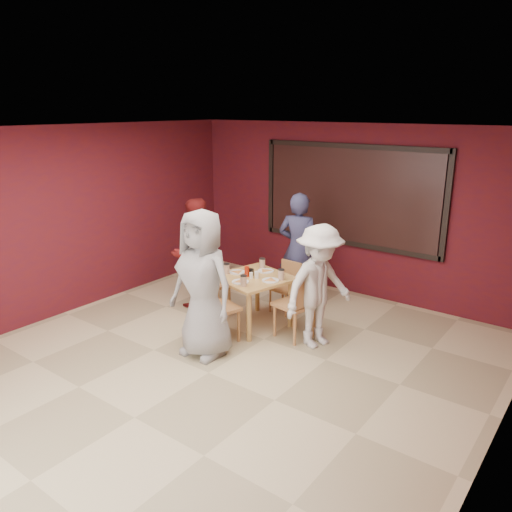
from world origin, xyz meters
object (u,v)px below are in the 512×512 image
Objects in this scene: chair_front at (214,304)px; chair_right at (299,301)px; chair_back at (287,284)px; chair_left at (210,279)px; diner_right at (319,287)px; diner_left at (195,253)px; dining_table at (253,282)px; diner_front at (203,284)px; diner_back at (298,249)px.

chair_front is 0.98× the size of chair_right.
chair_back is 0.83× the size of chair_left.
diner_right reaches higher than chair_back.
chair_back is 1.27m from diner_right.
chair_right is (0.68, -0.73, 0.11)m from chair_back.
diner_left reaches higher than chair_left.
dining_table is 1.19× the size of chair_front.
chair_left is 1.60m from chair_right.
chair_left is 0.50× the size of diner_front.
diner_back reaches higher than chair_left.
chair_front is at bearing -45.37° from chair_left.
dining_table is 0.63× the size of diner_back.
dining_table is 1.46× the size of chair_back.
diner_right is at bearing 118.41° from diner_back.
diner_back is (0.88, 1.10, 0.37)m from chair_left.
diner_back is at bearing 88.60° from diner_front.
chair_front is 0.52m from diner_front.
chair_left is 1.46m from diner_back.
diner_front is at bearing -70.38° from chair_front.
diner_front is 1.15× the size of diner_right.
chair_front is 1.14m from chair_right.
dining_table is 1.07m from diner_right.
diner_front is (0.11, -0.31, 0.40)m from chair_front.
diner_front is at bearing 75.28° from diner_back.
chair_back is 1.51m from diner_left.
dining_table is 1.23m from diner_left.
diner_front is 1.49m from diner_right.
chair_back is 1.00m from chair_right.
chair_back is at bearing 83.40° from chair_front.
diner_back is at bearing 51.51° from chair_left.
chair_front reaches higher than dining_table.
diner_left is (-1.97, 0.07, 0.30)m from chair_right.
diner_front is (-0.06, -1.81, 0.50)m from chair_back.
chair_back is (0.17, 1.49, -0.10)m from chair_front.
chair_back is at bearing 125.55° from diner_left.
chair_left reaches higher than chair_back.
diner_front is 1.05× the size of diner_back.
diner_back is 1.49m from diner_right.
chair_back is 1.18m from chair_left.
chair_back is 0.47× the size of diner_right.
chair_right is (0.77, 0.01, -0.10)m from dining_table.
chair_right is at bearing 0.70° from dining_table.
chair_right is 0.57× the size of diner_left.
chair_right is 2.00m from diner_left.
diner_back is 1.05× the size of diner_left.
chair_back is 0.59m from diner_back.
diner_right is (1.89, 0.01, 0.29)m from chair_left.
diner_left is (-1.30, -0.66, 0.41)m from chair_back.
chair_right is 0.54× the size of diner_back.
diner_right reaches higher than chair_front.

